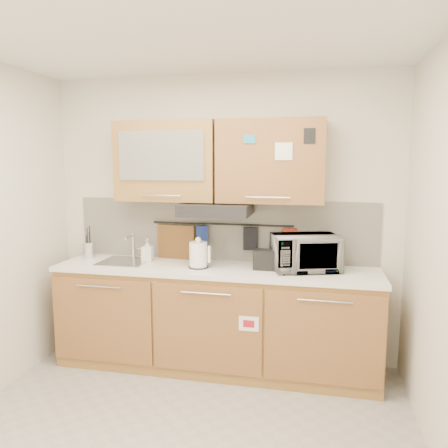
% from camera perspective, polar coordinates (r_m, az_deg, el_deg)
% --- Properties ---
extents(ceiling, '(3.20, 3.20, 0.00)m').
position_cam_1_polar(ceiling, '(2.67, -7.78, 24.85)').
color(ceiling, white).
rests_on(ceiling, wall_back).
extents(wall_back, '(3.20, 0.00, 3.20)m').
position_cam_1_polar(wall_back, '(4.04, -0.20, 0.63)').
color(wall_back, silver).
rests_on(wall_back, ground).
extents(base_cabinet, '(2.80, 0.64, 0.88)m').
position_cam_1_polar(base_cabinet, '(3.97, -1.17, -12.86)').
color(base_cabinet, '#AC7B3D').
rests_on(base_cabinet, floor).
extents(countertop, '(2.82, 0.62, 0.04)m').
position_cam_1_polar(countertop, '(3.82, -1.20, -5.93)').
color(countertop, white).
rests_on(countertop, base_cabinet).
extents(backsplash, '(2.80, 0.02, 0.56)m').
position_cam_1_polar(backsplash, '(4.04, -0.24, -0.79)').
color(backsplash, silver).
rests_on(backsplash, countertop).
extents(upper_cabinets, '(1.82, 0.37, 0.70)m').
position_cam_1_polar(upper_cabinets, '(3.83, -0.85, 8.18)').
color(upper_cabinets, '#AC7B3D').
rests_on(upper_cabinets, wall_back).
extents(range_hood, '(0.60, 0.46, 0.10)m').
position_cam_1_polar(range_hood, '(3.78, -1.01, 1.95)').
color(range_hood, black).
rests_on(range_hood, upper_cabinets).
extents(sink, '(0.42, 0.40, 0.26)m').
position_cam_1_polar(sink, '(4.10, -12.80, -4.79)').
color(sink, silver).
rests_on(sink, countertop).
extents(utensil_rail, '(1.30, 0.02, 0.02)m').
position_cam_1_polar(utensil_rail, '(4.00, -0.36, -0.03)').
color(utensil_rail, black).
rests_on(utensil_rail, backsplash).
extents(utensil_crock, '(0.14, 0.14, 0.30)m').
position_cam_1_polar(utensil_crock, '(4.35, -17.18, -3.21)').
color(utensil_crock, silver).
rests_on(utensil_crock, countertop).
extents(kettle, '(0.19, 0.17, 0.27)m').
position_cam_1_polar(kettle, '(3.77, -3.35, -4.13)').
color(kettle, white).
rests_on(kettle, countertop).
extents(toaster, '(0.22, 0.14, 0.17)m').
position_cam_1_polar(toaster, '(3.73, 5.63, -4.62)').
color(toaster, black).
rests_on(toaster, countertop).
extents(microwave, '(0.63, 0.52, 0.30)m').
position_cam_1_polar(microwave, '(3.74, 10.56, -3.70)').
color(microwave, '#999999').
rests_on(microwave, countertop).
extents(soap_bottle, '(0.10, 0.10, 0.21)m').
position_cam_1_polar(soap_bottle, '(4.06, -9.96, -3.40)').
color(soap_bottle, '#999999').
rests_on(soap_bottle, countertop).
extents(cutting_board, '(0.37, 0.07, 0.46)m').
position_cam_1_polar(cutting_board, '(4.14, -6.26, -3.27)').
color(cutting_board, brown).
rests_on(cutting_board, utensil_rail).
extents(oven_mitt, '(0.11, 0.05, 0.18)m').
position_cam_1_polar(oven_mitt, '(4.04, -2.89, -1.50)').
color(oven_mitt, navy).
rests_on(oven_mitt, utensil_rail).
extents(dark_pouch, '(0.14, 0.06, 0.21)m').
position_cam_1_polar(dark_pouch, '(3.95, 3.48, -1.94)').
color(dark_pouch, black).
rests_on(dark_pouch, utensil_rail).
extents(pot_holder, '(0.14, 0.08, 0.17)m').
position_cam_1_polar(pot_holder, '(3.91, 8.50, -1.86)').
color(pot_holder, '#A92D16').
rests_on(pot_holder, utensil_rail).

